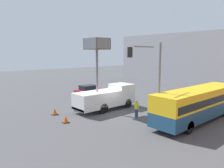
{
  "coord_description": "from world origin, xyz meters",
  "views": [
    {
      "loc": [
        17.07,
        -14.64,
        6.2
      ],
      "look_at": [
        -0.92,
        1.09,
        2.74
      ],
      "focal_mm": 35.0,
      "sensor_mm": 36.0,
      "label": 1
    }
  ],
  "objects_px": {
    "city_bus": "(199,102)",
    "parked_car_curbside": "(89,90)",
    "road_worker_near_truck": "(75,103)",
    "traffic_cone_near_truck": "(66,119)",
    "traffic_cone_mid_road": "(55,112)",
    "utility_truck": "(106,95)",
    "road_worker_directing": "(136,108)",
    "traffic_light_pole": "(149,72)"
  },
  "relations": [
    {
      "from": "road_worker_near_truck",
      "to": "utility_truck",
      "type": "bearing_deg",
      "value": -107.74
    },
    {
      "from": "road_worker_near_truck",
      "to": "traffic_cone_near_truck",
      "type": "relative_size",
      "value": 2.8
    },
    {
      "from": "road_worker_near_truck",
      "to": "traffic_cone_mid_road",
      "type": "distance_m",
      "value": 2.41
    },
    {
      "from": "parked_car_curbside",
      "to": "utility_truck",
      "type": "bearing_deg",
      "value": -23.27
    },
    {
      "from": "road_worker_near_truck",
      "to": "traffic_cone_mid_road",
      "type": "height_order",
      "value": "road_worker_near_truck"
    },
    {
      "from": "traffic_cone_near_truck",
      "to": "city_bus",
      "type": "bearing_deg",
      "value": 51.33
    },
    {
      "from": "parked_car_curbside",
      "to": "traffic_cone_near_truck",
      "type": "bearing_deg",
      "value": -44.28
    },
    {
      "from": "traffic_cone_near_truck",
      "to": "parked_car_curbside",
      "type": "xyz_separation_m",
      "value": [
        -9.45,
        9.22,
        0.42
      ]
    },
    {
      "from": "traffic_cone_mid_road",
      "to": "utility_truck",
      "type": "bearing_deg",
      "value": 71.12
    },
    {
      "from": "city_bus",
      "to": "road_worker_near_truck",
      "type": "distance_m",
      "value": 12.29
    },
    {
      "from": "road_worker_directing",
      "to": "traffic_cone_near_truck",
      "type": "distance_m",
      "value": 6.72
    },
    {
      "from": "utility_truck",
      "to": "traffic_cone_mid_road",
      "type": "relative_size",
      "value": 11.02
    },
    {
      "from": "road_worker_directing",
      "to": "parked_car_curbside",
      "type": "xyz_separation_m",
      "value": [
        -12.46,
        3.23,
        -0.16
      ]
    },
    {
      "from": "utility_truck",
      "to": "traffic_light_pole",
      "type": "distance_m",
      "value": 7.28
    },
    {
      "from": "road_worker_near_truck",
      "to": "road_worker_directing",
      "type": "bearing_deg",
      "value": -138.52
    },
    {
      "from": "traffic_cone_mid_road",
      "to": "parked_car_curbside",
      "type": "bearing_deg",
      "value": 126.5
    },
    {
      "from": "city_bus",
      "to": "traffic_cone_mid_road",
      "type": "distance_m",
      "value": 13.82
    },
    {
      "from": "road_worker_near_truck",
      "to": "road_worker_directing",
      "type": "xyz_separation_m",
      "value": [
        5.85,
        3.23,
        -0.02
      ]
    },
    {
      "from": "utility_truck",
      "to": "parked_car_curbside",
      "type": "height_order",
      "value": "utility_truck"
    },
    {
      "from": "city_bus",
      "to": "road_worker_directing",
      "type": "height_order",
      "value": "city_bus"
    },
    {
      "from": "road_worker_directing",
      "to": "traffic_cone_mid_road",
      "type": "distance_m",
      "value": 8.16
    },
    {
      "from": "city_bus",
      "to": "road_worker_directing",
      "type": "xyz_separation_m",
      "value": [
        -4.49,
        -3.37,
        -0.88
      ]
    },
    {
      "from": "traffic_light_pole",
      "to": "traffic_cone_mid_road",
      "type": "distance_m",
      "value": 10.35
    },
    {
      "from": "city_bus",
      "to": "traffic_cone_near_truck",
      "type": "distance_m",
      "value": 12.08
    },
    {
      "from": "traffic_cone_near_truck",
      "to": "parked_car_curbside",
      "type": "relative_size",
      "value": 0.15
    },
    {
      "from": "road_worker_directing",
      "to": "traffic_light_pole",
      "type": "bearing_deg",
      "value": -23.25
    },
    {
      "from": "city_bus",
      "to": "traffic_cone_near_truck",
      "type": "xyz_separation_m",
      "value": [
        -7.49,
        -9.36,
        -1.45
      ]
    },
    {
      "from": "city_bus",
      "to": "parked_car_curbside",
      "type": "relative_size",
      "value": 2.66
    },
    {
      "from": "traffic_cone_mid_road",
      "to": "parked_car_curbside",
      "type": "xyz_separation_m",
      "value": [
        -6.51,
        8.8,
        0.39
      ]
    },
    {
      "from": "city_bus",
      "to": "road_worker_directing",
      "type": "bearing_deg",
      "value": 124.72
    },
    {
      "from": "traffic_cone_near_truck",
      "to": "traffic_cone_mid_road",
      "type": "height_order",
      "value": "traffic_cone_mid_road"
    },
    {
      "from": "city_bus",
      "to": "traffic_cone_mid_road",
      "type": "relative_size",
      "value": 16.3
    },
    {
      "from": "road_worker_near_truck",
      "to": "city_bus",
      "type": "bearing_deg",
      "value": -134.89
    },
    {
      "from": "traffic_light_pole",
      "to": "road_worker_directing",
      "type": "relative_size",
      "value": 3.94
    },
    {
      "from": "utility_truck",
      "to": "road_worker_near_truck",
      "type": "xyz_separation_m",
      "value": [
        -1.69,
        -2.89,
        -0.65
      ]
    },
    {
      "from": "utility_truck",
      "to": "traffic_cone_mid_road",
      "type": "bearing_deg",
      "value": -108.88
    },
    {
      "from": "utility_truck",
      "to": "city_bus",
      "type": "bearing_deg",
      "value": 23.22
    },
    {
      "from": "traffic_cone_near_truck",
      "to": "traffic_cone_mid_road",
      "type": "bearing_deg",
      "value": 171.86
    },
    {
      "from": "traffic_cone_near_truck",
      "to": "traffic_cone_mid_road",
      "type": "distance_m",
      "value": 2.97
    },
    {
      "from": "traffic_light_pole",
      "to": "traffic_cone_near_truck",
      "type": "relative_size",
      "value": 10.78
    },
    {
      "from": "traffic_light_pole",
      "to": "parked_car_curbside",
      "type": "xyz_separation_m",
      "value": [
        -14.85,
        4.42,
        -3.9
      ]
    },
    {
      "from": "city_bus",
      "to": "road_worker_near_truck",
      "type": "bearing_deg",
      "value": 120.39
    }
  ]
}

